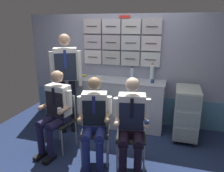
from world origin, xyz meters
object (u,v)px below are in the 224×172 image
(service_trolley, at_px, (186,112))
(water_bottle_blue_cap, at_px, (152,72))
(crew_member_left, at_px, (55,108))
(crew_member_near_trolley, at_px, (131,121))
(folding_chair_left, at_px, (63,115))
(crew_member_right, at_px, (94,118))
(folding_chair_right, at_px, (96,124))
(snack_banana, at_px, (83,76))
(folding_chair_near_trolley, at_px, (131,128))
(coffee_cup_white, at_px, (101,78))
(crew_member_standing, at_px, (66,74))

(service_trolley, relative_size, water_bottle_blue_cap, 2.87)
(crew_member_left, bearing_deg, service_trolley, 26.39)
(water_bottle_blue_cap, bearing_deg, crew_member_left, -135.29)
(crew_member_left, xyz_separation_m, crew_member_near_trolley, (1.22, -0.13, 0.00))
(folding_chair_left, height_order, crew_member_right, crew_member_right)
(folding_chair_right, distance_m, water_bottle_blue_cap, 1.55)
(folding_chair_right, bearing_deg, crew_member_near_trolley, -13.74)
(snack_banana, bearing_deg, service_trolley, -6.35)
(folding_chair_right, relative_size, crew_member_near_trolley, 0.67)
(crew_member_near_trolley, bearing_deg, snack_banana, 133.69)
(crew_member_right, height_order, crew_member_near_trolley, crew_member_near_trolley)
(folding_chair_right, distance_m, crew_member_near_trolley, 0.61)
(folding_chair_near_trolley, height_order, snack_banana, snack_banana)
(folding_chair_left, relative_size, folding_chair_right, 1.00)
(water_bottle_blue_cap, distance_m, snack_banana, 1.38)
(crew_member_right, xyz_separation_m, water_bottle_blue_cap, (0.61, 1.45, 0.38))
(service_trolley, height_order, crew_member_near_trolley, crew_member_near_trolley)
(folding_chair_near_trolley, bearing_deg, snack_banana, 136.61)
(folding_chair_right, height_order, coffee_cup_white, coffee_cup_white)
(folding_chair_near_trolley, xyz_separation_m, snack_banana, (-1.24, 1.17, 0.41))
(folding_chair_near_trolley, bearing_deg, coffee_cup_white, 128.82)
(folding_chair_right, xyz_separation_m, crew_member_standing, (-0.81, 0.68, 0.56))
(folding_chair_near_trolley, bearing_deg, folding_chair_left, 173.43)
(service_trolley, bearing_deg, folding_chair_right, -143.52)
(crew_member_left, distance_m, water_bottle_blue_cap, 1.88)
(folding_chair_left, distance_m, folding_chair_near_trolley, 1.16)
(folding_chair_left, height_order, coffee_cup_white, coffee_cup_white)
(service_trolley, height_order, crew_member_right, crew_member_right)
(crew_member_right, height_order, water_bottle_blue_cap, crew_member_right)
(water_bottle_blue_cap, distance_m, coffee_cup_white, 0.97)
(folding_chair_right, distance_m, crew_member_right, 0.23)
(crew_member_left, xyz_separation_m, folding_chair_near_trolley, (1.18, 0.03, -0.18))
(snack_banana, bearing_deg, crew_member_left, -87.24)
(crew_member_near_trolley, height_order, snack_banana, crew_member_near_trolley)
(crew_member_right, xyz_separation_m, snack_banana, (-0.75, 1.35, 0.25))
(snack_banana, bearing_deg, folding_chair_left, -85.30)
(water_bottle_blue_cap, bearing_deg, folding_chair_left, -138.42)
(folding_chair_right, relative_size, snack_banana, 5.05)
(service_trolley, distance_m, crew_member_left, 2.21)
(service_trolley, distance_m, folding_chair_left, 2.10)
(crew_member_left, bearing_deg, snack_banana, 92.76)
(crew_member_standing, bearing_deg, crew_member_left, -77.17)
(crew_member_standing, bearing_deg, crew_member_right, -44.66)
(crew_member_left, bearing_deg, folding_chair_right, 0.46)
(crew_member_right, distance_m, folding_chair_near_trolley, 0.55)
(crew_member_left, height_order, snack_banana, crew_member_left)
(folding_chair_near_trolley, relative_size, coffee_cup_white, 11.19)
(crew_member_right, bearing_deg, crew_member_standing, 135.34)
(service_trolley, xyz_separation_m, crew_member_near_trolley, (-0.75, -1.11, 0.23))
(folding_chair_left, bearing_deg, coffee_cup_white, 67.78)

